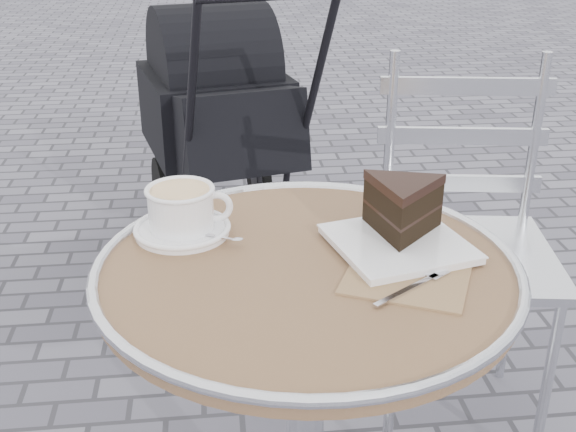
{
  "coord_description": "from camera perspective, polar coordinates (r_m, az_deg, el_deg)",
  "views": [
    {
      "loc": [
        -0.15,
        -1.05,
        1.31
      ],
      "look_at": [
        -0.02,
        0.09,
        0.78
      ],
      "focal_mm": 45.0,
      "sensor_mm": 36.0,
      "label": 1
    }
  ],
  "objects": [
    {
      "name": "baby_stroller",
      "position": [
        2.77,
        -5.21,
        7.04
      ],
      "size": [
        0.66,
        1.08,
        1.05
      ],
      "rotation": [
        0.0,
        0.0,
        0.22
      ],
      "color": "black",
      "rests_on": "ground"
    },
    {
      "name": "bistro_chair",
      "position": [
        1.85,
        13.59,
        1.03
      ],
      "size": [
        0.49,
        0.49,
        0.95
      ],
      "rotation": [
        0.0,
        0.0,
        -0.15
      ],
      "color": "silver",
      "rests_on": "ground"
    },
    {
      "name": "cappuccino_set",
      "position": [
        1.31,
        -8.33,
        0.2
      ],
      "size": [
        0.19,
        0.17,
        0.09
      ],
      "rotation": [
        0.0,
        0.0,
        0.02
      ],
      "color": "white",
      "rests_on": "cafe_table"
    },
    {
      "name": "cafe_table",
      "position": [
        1.3,
        1.43,
        -10.26
      ],
      "size": [
        0.72,
        0.72,
        0.74
      ],
      "color": "silver",
      "rests_on": "ground"
    },
    {
      "name": "cake_plate_set",
      "position": [
        1.27,
        8.99,
        0.05
      ],
      "size": [
        0.27,
        0.36,
        0.12
      ],
      "rotation": [
        0.0,
        0.0,
        0.25
      ],
      "color": "#926E50",
      "rests_on": "cafe_table"
    }
  ]
}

